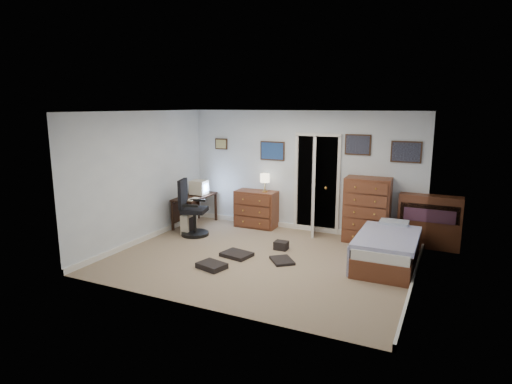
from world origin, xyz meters
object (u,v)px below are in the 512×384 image
low_dresser (256,209)px  tall_dresser (367,210)px  office_chair (191,214)px  computer_desk (192,202)px  bed (387,248)px

low_dresser → tall_dresser: bearing=-1.7°
office_chair → tall_dresser: (3.29, 1.10, 0.18)m
low_dresser → office_chair: bearing=-130.4°
office_chair → low_dresser: 1.45m
computer_desk → low_dresser: 1.43m
office_chair → low_dresser: size_ratio=1.29×
computer_desk → bed: 4.32m
computer_desk → low_dresser: bearing=16.7°
computer_desk → low_dresser: (1.35, 0.48, -0.11)m
computer_desk → office_chair: (0.43, -0.65, -0.06)m
computer_desk → low_dresser: size_ratio=1.31×
computer_desk → office_chair: size_ratio=1.02×
tall_dresser → bed: bearing=-65.3°
low_dresser → tall_dresser: (2.37, -0.02, 0.23)m
low_dresser → tall_dresser: 2.38m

